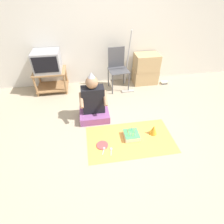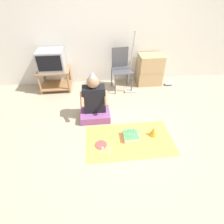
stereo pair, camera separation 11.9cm
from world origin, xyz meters
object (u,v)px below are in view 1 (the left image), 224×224
object	(u,v)px
dust_mop	(128,74)
party_hat_blue	(154,130)
paper_plate	(102,145)
tv	(47,61)
folding_chair	(117,66)
book_pile	(164,82)
person_seated	(94,104)
birthday_cake	(131,135)
cardboard_box_stack	(146,69)

from	to	relation	value
dust_mop	party_hat_blue	bearing A→B (deg)	-86.08
dust_mop	paper_plate	distance (m)	1.83
tv	folding_chair	world-z (taller)	folding_chair
tv	dust_mop	world-z (taller)	dust_mop
folding_chair	paper_plate	world-z (taller)	folding_chair
folding_chair	party_hat_blue	xyz separation A→B (m)	(0.31, -1.63, -0.44)
folding_chair	book_pile	xyz separation A→B (m)	(1.17, -0.02, -0.50)
person_seated	tv	bearing A→B (deg)	126.80
folding_chair	party_hat_blue	distance (m)	1.72
birthday_cake	person_seated	bearing A→B (deg)	131.93
tv	party_hat_blue	world-z (taller)	tv
cardboard_box_stack	dust_mop	xyz separation A→B (m)	(-0.50, -0.27, 0.05)
cardboard_box_stack	book_pile	bearing A→B (deg)	-18.08
book_pile	birthday_cake	bearing A→B (deg)	-127.28
cardboard_box_stack	folding_chair	bearing A→B (deg)	-169.85
cardboard_box_stack	birthday_cake	bearing A→B (deg)	-113.67
folding_chair	cardboard_box_stack	bearing A→B (deg)	10.15
tv	party_hat_blue	xyz separation A→B (m)	(1.79, -1.74, -0.60)
tv	paper_plate	world-z (taller)	tv
folding_chair	tv	bearing A→B (deg)	175.93
tv	cardboard_box_stack	world-z (taller)	tv
party_hat_blue	tv	bearing A→B (deg)	135.83
cardboard_box_stack	party_hat_blue	size ratio (longest dim) A/B	4.17
book_pile	tv	bearing A→B (deg)	177.22
folding_chair	paper_plate	xyz separation A→B (m)	(-0.56, -1.76, -0.52)
dust_mop	party_hat_blue	xyz separation A→B (m)	(0.10, -1.49, -0.31)
folding_chair	birthday_cake	xyz separation A→B (m)	(-0.07, -1.65, -0.48)
folding_chair	party_hat_blue	world-z (taller)	folding_chair
book_pile	party_hat_blue	distance (m)	1.83
tv	cardboard_box_stack	xyz separation A→B (m)	(2.19, 0.02, -0.34)
dust_mop	person_seated	xyz separation A→B (m)	(-0.83, -0.90, -0.09)
folding_chair	paper_plate	bearing A→B (deg)	-107.72
paper_plate	cardboard_box_stack	bearing A→B (deg)	55.99
tv	book_pile	xyz separation A→B (m)	(2.65, -0.13, -0.66)
folding_chair	book_pile	size ratio (longest dim) A/B	5.46
cardboard_box_stack	birthday_cake	distance (m)	1.97
book_pile	paper_plate	bearing A→B (deg)	-134.96
tv	book_pile	size ratio (longest dim) A/B	3.24
tv	folding_chair	bearing A→B (deg)	-4.07
cardboard_box_stack	person_seated	size ratio (longest dim) A/B	0.78
dust_mop	cardboard_box_stack	bearing A→B (deg)	28.02
book_pile	paper_plate	distance (m)	2.45
dust_mop	party_hat_blue	size ratio (longest dim) A/B	7.83
cardboard_box_stack	dust_mop	size ratio (longest dim) A/B	0.53
book_pile	dust_mop	bearing A→B (deg)	-173.05
birthday_cake	party_hat_blue	bearing A→B (deg)	3.40
book_pile	birthday_cake	size ratio (longest dim) A/B	0.69
folding_chair	dust_mop	bearing A→B (deg)	-34.23
dust_mop	paper_plate	bearing A→B (deg)	-115.42
birthday_cake	tv	bearing A→B (deg)	128.69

